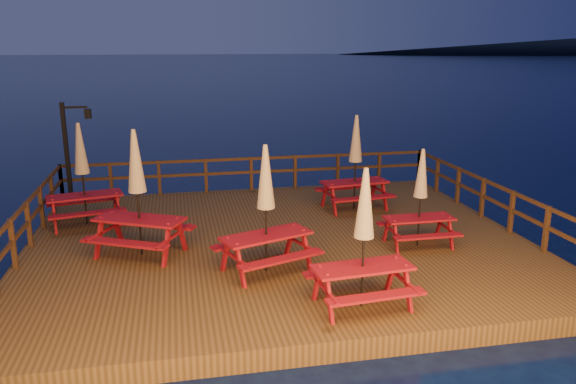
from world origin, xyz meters
name	(u,v)px	position (x,y,z in m)	size (l,w,h in m)	color
ground	(278,254)	(0.00, 0.00, 0.00)	(500.00, 500.00, 0.00)	#050C32
deck	(278,247)	(0.00, 0.00, 0.20)	(12.00, 10.00, 0.40)	#432F15
deck_piles	(278,266)	(0.00, 0.00, -0.30)	(11.44, 9.44, 1.40)	#3A2312
railing	(266,191)	(0.00, 1.78, 1.16)	(11.80, 9.75, 1.10)	#3A2312
lamp_post	(71,143)	(-5.39, 4.55, 2.20)	(0.85, 0.18, 3.00)	black
headland_right	(573,46)	(185.00, 230.00, 3.50)	(230.40, 86.40, 7.00)	black
picnic_table_0	(355,161)	(2.64, 2.17, 1.81)	(2.08, 1.78, 2.72)	maroon
picnic_table_1	(82,173)	(-4.78, 2.16, 1.81)	(2.19, 1.94, 2.71)	maroon
picnic_table_2	(364,236)	(0.84, -3.85, 1.75)	(1.93, 1.64, 2.59)	maroon
picnic_table_3	(420,196)	(3.18, -1.08, 1.61)	(1.63, 1.34, 2.33)	maroon
picnic_table_4	(266,207)	(-0.61, -1.90, 1.81)	(2.32, 2.12, 2.71)	maroon
picnic_table_5	(137,191)	(-3.24, -0.38, 1.89)	(2.54, 2.39, 2.87)	maroon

